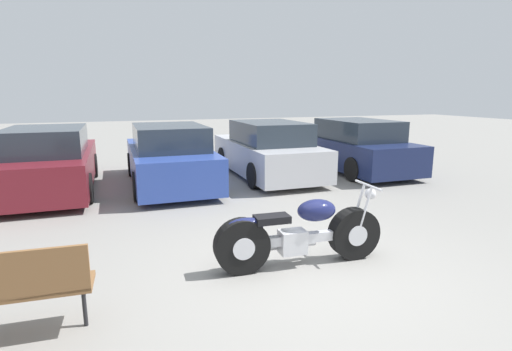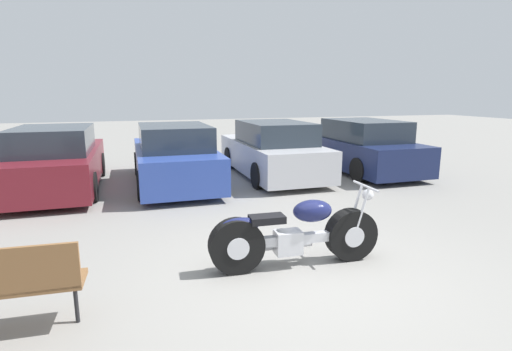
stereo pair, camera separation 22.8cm
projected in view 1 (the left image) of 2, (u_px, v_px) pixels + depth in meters
ground_plane at (311, 274)px, 4.97m from camera, size 60.00×60.00×0.00m
motorcycle at (299, 234)px, 5.14m from camera, size 2.27×0.62×1.02m
parked_car_maroon at (49, 163)px, 8.96m from camera, size 1.85×4.49×1.47m
parked_car_blue at (169, 157)px, 9.68m from camera, size 1.85×4.49×1.47m
parked_car_silver at (267, 151)px, 10.77m from camera, size 1.85×4.49×1.47m
parked_car_navy at (353, 147)px, 11.54m from camera, size 1.85×4.49×1.47m
park_bench at (3, 286)px, 3.50m from camera, size 1.47×0.47×0.89m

